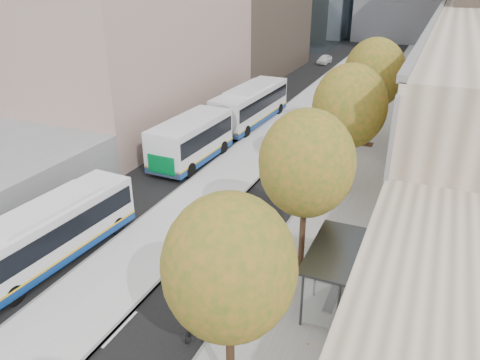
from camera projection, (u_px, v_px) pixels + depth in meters
The scene contains 10 objects.
bus_platform at pixel (292, 119), 43.34m from camera, with size 4.25×150.00×0.15m, color #B6B6B6.
sidewalk at pixel (380, 131), 40.46m from camera, with size 4.75×150.00×0.08m, color gray.
bus_shelter at pixel (338, 259), 18.95m from camera, with size 1.90×4.40×2.53m.
tree_b at pixel (229, 268), 13.55m from camera, with size 4.00×4.00×6.97m.
tree_c at pixel (307, 164), 20.13m from camera, with size 4.20×4.20×7.28m.
tree_d at pixel (350, 107), 27.55m from camera, with size 4.40×4.40×7.60m.
tree_e at pixel (374, 74), 34.96m from camera, with size 4.60×4.60×7.92m.
bus_far at pixel (229, 118), 38.13m from camera, with size 3.57×19.42×3.22m.
cyclist at pixel (195, 317), 17.84m from camera, with size 0.63×1.70×2.16m.
distant_car at pixel (324, 59), 68.41m from camera, with size 1.48×3.68×1.25m, color silver.
Camera 1 is at (8.38, -5.20, 12.99)m, focal length 35.00 mm.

